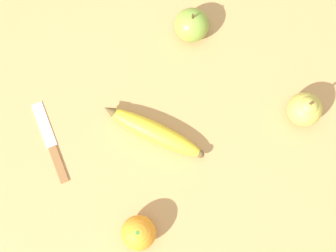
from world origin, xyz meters
TOP-DOWN VIEW (x-y plane):
  - ground_plane at (0.00, 0.00)m, footprint 3.00×3.00m
  - banana at (-0.02, -0.04)m, footprint 0.10×0.22m
  - orange at (-0.18, -0.15)m, footprint 0.07×0.07m
  - pear at (0.21, -0.23)m, footprint 0.07×0.07m
  - apple at (0.20, 0.06)m, footprint 0.07×0.07m
  - paring_knife at (-0.18, 0.10)m, footprint 0.09×0.17m

SIDE VIEW (x-z plane):
  - ground_plane at x=0.00m, z-range 0.00..0.00m
  - paring_knife at x=-0.18m, z-range 0.00..0.01m
  - banana at x=-0.02m, z-range 0.00..0.04m
  - apple at x=0.20m, z-range -0.01..0.07m
  - orange at x=-0.18m, z-range 0.00..0.07m
  - pear at x=0.21m, z-range -0.01..0.08m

